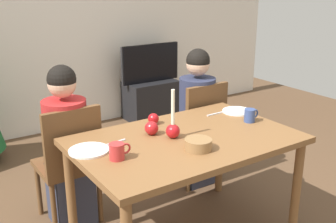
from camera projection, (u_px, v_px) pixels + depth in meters
back_wall at (46, 17)px, 4.47m from camera, size 6.40×0.10×2.60m
dining_table at (185, 150)px, 2.61m from camera, size 1.40×0.90×0.75m
chair_left at (70, 159)px, 2.85m from camera, size 0.40×0.40×0.90m
chair_right at (199, 127)px, 3.45m from camera, size 0.40×0.40×0.90m
person_left_child at (67, 150)px, 2.86m from camera, size 0.30×0.30×1.17m
person_right_child at (197, 120)px, 3.46m from camera, size 0.30×0.30×1.17m
tv_stand at (151, 100)px, 5.17m from camera, size 0.64×0.40×0.48m
tv at (150, 63)px, 5.02m from camera, size 0.79×0.05×0.46m
candle_centerpiece at (173, 128)px, 2.57m from camera, size 0.09×0.09×0.32m
plate_left at (89, 150)px, 2.39m from camera, size 0.24×0.24×0.01m
plate_right at (237, 111)px, 3.08m from camera, size 0.22×0.22×0.01m
mug_left at (117, 151)px, 2.27m from camera, size 0.13×0.09×0.09m
mug_right at (250, 115)px, 2.86m from camera, size 0.12×0.08×0.09m
fork_left at (113, 143)px, 2.49m from camera, size 0.18×0.04×0.01m
fork_right at (217, 114)px, 3.03m from camera, size 0.18×0.02×0.01m
bowl_walnuts at (198, 144)px, 2.40m from camera, size 0.16×0.16×0.07m
apple_near_candle at (152, 128)px, 2.63m from camera, size 0.09×0.09×0.09m
apple_by_left_plate at (153, 119)px, 2.82m from camera, size 0.08×0.08×0.08m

